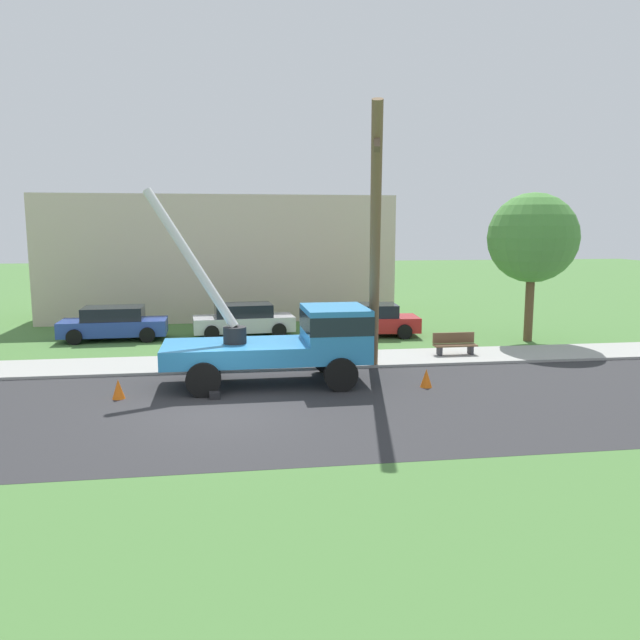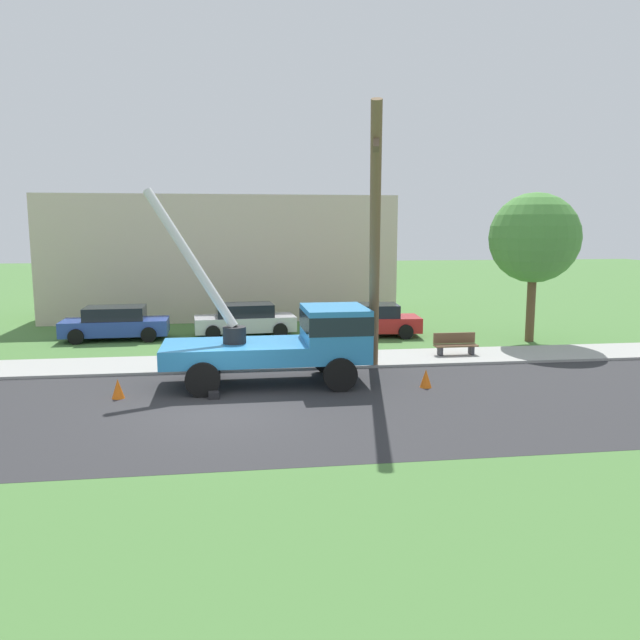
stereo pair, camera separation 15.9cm
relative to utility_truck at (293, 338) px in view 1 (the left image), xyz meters
name	(u,v)px [view 1 (the left image)]	position (x,y,z in m)	size (l,w,h in m)	color
ground_plane	(226,334)	(-2.14, 9.35, -1.41)	(120.00, 120.00, 0.00)	#477538
road_asphalt	(223,410)	(-2.14, -2.65, -1.40)	(80.00, 8.45, 0.01)	#2B2B2D
sidewalk_strip	(225,363)	(-2.14, 2.90, -1.36)	(80.00, 2.66, 0.10)	#9E9E99
utility_truck	(293,338)	(0.00, 0.00, 0.00)	(6.79, 3.20, 5.98)	#2D84C6
leaning_utility_pole	(375,245)	(2.52, -0.05, 2.83)	(1.22, 4.26, 8.30)	brown
traffic_cone_ahead	(426,378)	(3.89, -1.13, -1.13)	(0.36, 0.36, 0.56)	orange
traffic_cone_behind	(118,389)	(-5.06, -1.11, -1.13)	(0.36, 0.36, 0.56)	orange
parked_sedan_blue	(114,323)	(-6.85, 8.48, -0.70)	(4.46, 2.11, 1.42)	#263F99
parked_sedan_silver	(244,320)	(-1.34, 8.74, -0.70)	(4.53, 2.25, 1.42)	#B7B7BF
parked_sedan_red	(368,320)	(4.13, 7.85, -0.70)	(4.52, 2.24, 1.42)	#B21E1E
park_bench	(455,345)	(6.31, 2.97, -0.95)	(1.60, 0.45, 0.90)	brown
roadside_tree_far	(533,238)	(10.57, 5.67, 2.92)	(3.71, 3.71, 6.21)	brown
lowrise_building_backdrop	(220,257)	(-2.40, 15.62, 1.79)	(18.00, 6.00, 6.40)	beige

